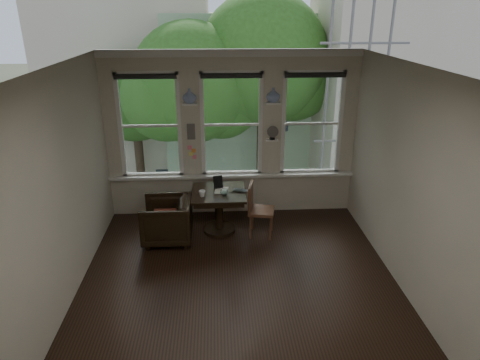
{
  "coord_description": "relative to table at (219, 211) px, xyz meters",
  "views": [
    {
      "loc": [
        -0.28,
        -5.24,
        3.63
      ],
      "look_at": [
        0.07,
        0.9,
        1.16
      ],
      "focal_mm": 32.0,
      "sensor_mm": 36.0,
      "label": 1
    }
  ],
  "objects": [
    {
      "name": "side_chair_right",
      "position": [
        0.72,
        -0.17,
        0.09
      ],
      "size": [
        0.5,
        0.5,
        0.92
      ],
      "primitive_type": null,
      "rotation": [
        0.0,
        0.0,
        1.37
      ],
      "color": "#4A2B1A",
      "rests_on": "ground"
    },
    {
      "name": "papers",
      "position": [
        0.05,
        0.05,
        0.38
      ],
      "size": [
        0.25,
        0.32,
        0.0
      ],
      "primitive_type": "cube",
      "rotation": [
        0.0,
        0.0,
        -0.12
      ],
      "color": "silver",
      "rests_on": "table"
    },
    {
      "name": "intercom",
      "position": [
        -0.47,
        0.76,
        1.23
      ],
      "size": [
        0.14,
        0.06,
        0.28
      ],
      "primitive_type": "cube",
      "color": "#59544F",
      "rests_on": "ground"
    },
    {
      "name": "sticky_notes",
      "position": [
        -0.47,
        0.76,
        0.88
      ],
      "size": [
        0.16,
        0.01,
        0.24
      ],
      "primitive_type": null,
      "color": "pink",
      "rests_on": "ground"
    },
    {
      "name": "window_right",
      "position": [
        1.71,
        0.83,
        1.32
      ],
      "size": [
        1.1,
        0.12,
        1.9
      ],
      "primitive_type": null,
      "color": "white",
      "rests_on": "ground"
    },
    {
      "name": "shelf_right",
      "position": [
        0.98,
        0.73,
        1.73
      ],
      "size": [
        0.26,
        0.16,
        0.03
      ],
      "primitive_type": "cube",
      "color": "white",
      "rests_on": "ground"
    },
    {
      "name": "ceiling",
      "position": [
        0.26,
        -1.42,
        2.62
      ],
      "size": [
        4.5,
        4.5,
        0.0
      ],
      "primitive_type": "plane",
      "rotation": [
        3.14,
        0.0,
        0.0
      ],
      "color": "silver",
      "rests_on": "ground"
    },
    {
      "name": "armchair_left",
      "position": [
        -0.87,
        -0.27,
        -0.0
      ],
      "size": [
        0.81,
        0.79,
        0.74
      ],
      "primitive_type": "imported",
      "rotation": [
        0.0,
        0.0,
        -1.57
      ],
      "color": "black",
      "rests_on": "ground"
    },
    {
      "name": "cushion_red",
      "position": [
        -0.87,
        -0.27,
        0.08
      ],
      "size": [
        0.45,
        0.45,
        0.06
      ],
      "primitive_type": "cube",
      "color": "maroon",
      "rests_on": "armchair_left"
    },
    {
      "name": "shelf_left",
      "position": [
        -0.47,
        0.73,
        1.73
      ],
      "size": [
        0.26,
        0.16,
        0.03
      ],
      "primitive_type": "cube",
      "color": "white",
      "rests_on": "ground"
    },
    {
      "name": "table",
      "position": [
        0.0,
        0.0,
        0.0
      ],
      "size": [
        0.9,
        0.9,
        0.75
      ],
      "primitive_type": null,
      "color": "black",
      "rests_on": "ground"
    },
    {
      "name": "ground",
      "position": [
        0.26,
        -1.42,
        -0.38
      ],
      "size": [
        4.5,
        4.5,
        0.0
      ],
      "primitive_type": "plane",
      "color": "black",
      "rests_on": "ground"
    },
    {
      "name": "drinking_glass",
      "position": [
        0.09,
        -0.16,
        0.43
      ],
      "size": [
        0.16,
        0.16,
        0.1
      ],
      "primitive_type": "imported",
      "rotation": [
        0.0,
        0.0,
        0.34
      ],
      "color": "white",
      "rests_on": "table"
    },
    {
      "name": "wall_back",
      "position": [
        0.26,
        0.83,
        1.12
      ],
      "size": [
        4.5,
        0.0,
        4.5
      ],
      "primitive_type": "plane",
      "rotation": [
        1.57,
        0.0,
        0.0
      ],
      "color": "beige",
      "rests_on": "ground"
    },
    {
      "name": "tablet",
      "position": [
        -0.01,
        0.16,
        0.48
      ],
      "size": [
        0.17,
        0.12,
        0.22
      ],
      "primitive_type": "cube",
      "rotation": [
        -0.26,
        0.0,
        0.27
      ],
      "color": "black",
      "rests_on": "table"
    },
    {
      "name": "vase_left",
      "position": [
        -0.47,
        0.73,
        1.86
      ],
      "size": [
        0.24,
        0.24,
        0.25
      ],
      "primitive_type": "imported",
      "color": "white",
      "rests_on": "shelf_left"
    },
    {
      "name": "wall_right",
      "position": [
        2.51,
        -1.42,
        1.12
      ],
      "size": [
        0.0,
        4.5,
        4.5
      ],
      "primitive_type": "plane",
      "rotation": [
        1.57,
        0.0,
        -1.57
      ],
      "color": "beige",
      "rests_on": "ground"
    },
    {
      "name": "laptop",
      "position": [
        0.37,
        -0.06,
        0.39
      ],
      "size": [
        0.34,
        0.28,
        0.02
      ],
      "primitive_type": "imported",
      "rotation": [
        0.0,
        0.0,
        -0.33
      ],
      "color": "black",
      "rests_on": "table"
    },
    {
      "name": "vase_right",
      "position": [
        0.98,
        0.73,
        1.86
      ],
      "size": [
        0.24,
        0.24,
        0.25
      ],
      "primitive_type": "imported",
      "color": "white",
      "rests_on": "shelf_right"
    },
    {
      "name": "window_center",
      "position": [
        0.26,
        0.83,
        1.32
      ],
      "size": [
        1.1,
        0.12,
        1.9
      ],
      "primitive_type": null,
      "color": "white",
      "rests_on": "ground"
    },
    {
      "name": "window_left",
      "position": [
        -1.19,
        0.83,
        1.32
      ],
      "size": [
        1.1,
        0.12,
        1.9
      ],
      "primitive_type": null,
      "color": "white",
      "rests_on": "ground"
    },
    {
      "name": "wall_left",
      "position": [
        -1.99,
        -1.42,
        1.12
      ],
      "size": [
        0.0,
        4.5,
        4.5
      ],
      "primitive_type": "plane",
      "rotation": [
        1.57,
        0.0,
        1.57
      ],
      "color": "beige",
      "rests_on": "ground"
    },
    {
      "name": "wall_front",
      "position": [
        0.26,
        -3.67,
        1.12
      ],
      "size": [
        4.5,
        0.0,
        4.5
      ],
      "primitive_type": "plane",
      "rotation": [
        -1.57,
        0.0,
        0.0
      ],
      "color": "beige",
      "rests_on": "ground"
    },
    {
      "name": "desk_fan",
      "position": [
        0.98,
        0.71,
        1.16
      ],
      "size": [
        0.2,
        0.2,
        0.24
      ],
      "primitive_type": null,
      "color": "#59544F",
      "rests_on": "ground"
    },
    {
      "name": "mug",
      "position": [
        -0.27,
        -0.18,
        0.43
      ],
      "size": [
        0.14,
        0.14,
        0.1
      ],
      "primitive_type": "imported",
      "rotation": [
        0.0,
        0.0,
        -0.29
      ],
      "color": "white",
      "rests_on": "table"
    }
  ]
}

